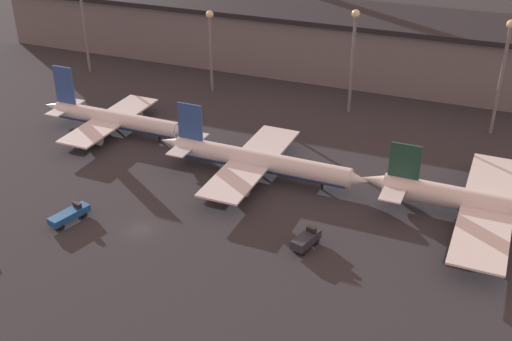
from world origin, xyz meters
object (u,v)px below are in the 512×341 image
service_vehicle_1 (70,215)px  airplane_2 (497,206)px  airplane_0 (114,119)px  airplane_1 (258,161)px  service_vehicle_4 (306,240)px

service_vehicle_1 → airplane_2: bearing=-53.0°
airplane_0 → service_vehicle_1: bearing=-68.2°
airplane_2 → service_vehicle_1: size_ratio=6.06×
airplane_0 → airplane_2: airplane_0 is taller
airplane_1 → airplane_0: bearing=170.5°
airplane_0 → airplane_1: size_ratio=0.88×
airplane_1 → service_vehicle_4: airplane_1 is taller
service_vehicle_4 → airplane_2: bearing=-40.8°
airplane_1 → airplane_2: airplane_1 is taller
service_vehicle_1 → service_vehicle_4: 38.96m
airplane_0 → service_vehicle_4: (50.56, -24.58, -1.63)m
airplane_1 → service_vehicle_4: 23.86m
airplane_1 → service_vehicle_1: bearing=-130.7°
airplane_0 → service_vehicle_4: 56.24m
airplane_2 → service_vehicle_4: (-26.29, -17.85, -1.88)m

